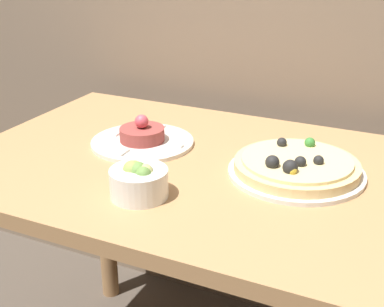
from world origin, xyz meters
name	(u,v)px	position (x,y,z in m)	size (l,w,h in m)	color
dining_table	(183,205)	(0.00, 0.37, 0.63)	(1.04, 0.75, 0.75)	#AD7F51
pizza_plate	(296,167)	(0.26, 0.41, 0.77)	(0.30, 0.30, 0.06)	silver
tartare_plate	(142,138)	(-0.14, 0.42, 0.77)	(0.26, 0.26, 0.08)	silver
small_bowl	(140,181)	(0.00, 0.17, 0.79)	(0.12, 0.12, 0.08)	white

